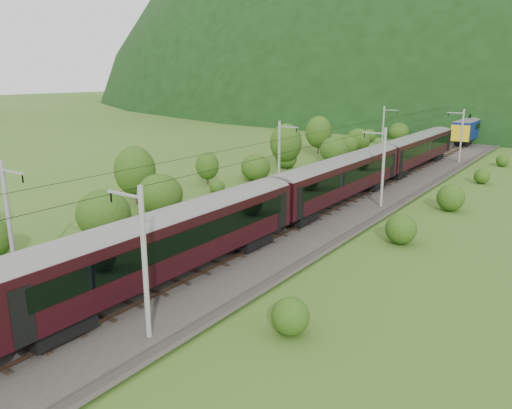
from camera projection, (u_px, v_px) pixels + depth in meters
The scene contains 14 objects.
ground at pixel (76, 310), 29.31m from camera, with size 600.00×600.00×0.00m, color #3A5A1C.
railbed at pixel (191, 258), 37.19m from camera, with size 14.00×220.00×0.30m, color #38332D.
track_left at pixel (167, 249), 38.47m from camera, with size 2.40×220.00×0.27m.
track_right at pixel (215, 262), 35.81m from camera, with size 2.40×220.00×0.27m.
catenary_left at pixel (280, 155), 56.91m from camera, with size 2.54×192.28×8.00m.
catenary_right at pixel (383, 165), 50.12m from camera, with size 2.54×192.28×8.00m.
overhead_wires at pixel (187, 166), 35.42m from camera, with size 4.83×198.00×0.03m.
mountain_ridge at pixel (350, 94), 333.54m from camera, with size 336.00×280.00×132.00m, color black.
train at pixel (274, 194), 40.99m from camera, with size 3.27×155.01×5.70m.
hazard_post_near at pixel (293, 202), 49.32m from camera, with size 0.17×0.17×1.63m, color red.
hazard_post_far at pixel (416, 156), 77.86m from camera, with size 0.15×0.15×1.42m, color red.
signal at pixel (386, 151), 80.65m from camera, with size 0.20×0.20×1.85m.
vegetation_left at pixel (168, 180), 52.93m from camera, with size 12.52×151.04×7.02m.
vegetation_right at pixel (250, 355), 22.43m from camera, with size 5.61×104.89×2.72m.
Camera 1 is at (24.04, -15.84, 13.47)m, focal length 35.00 mm.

